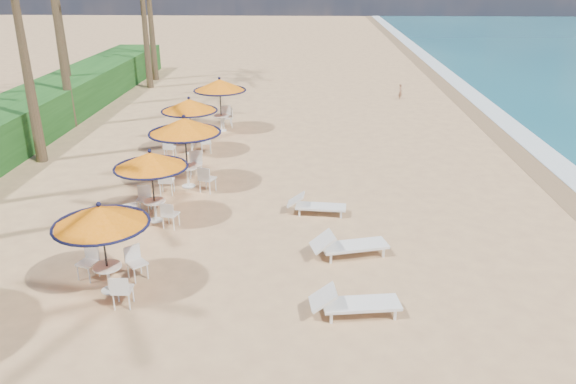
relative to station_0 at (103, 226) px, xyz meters
name	(u,v)px	position (x,y,z in m)	size (l,w,h in m)	color
ground	(329,289)	(5.29, 0.28, -1.71)	(160.00, 160.00, 0.00)	tan
foam_strip	(554,161)	(14.59, 10.28, -1.71)	(1.20, 140.00, 0.04)	white
wetsand_band	(531,161)	(13.69, 10.28, -1.71)	(1.40, 140.00, 0.02)	olive
scrub_hedge	(8,127)	(-8.21, 11.28, -0.81)	(3.00, 40.00, 1.80)	#194716
station_0	(103,226)	(0.00, 0.00, 0.00)	(2.24, 2.24, 2.34)	black
station_1	(150,169)	(0.01, 3.98, -0.02)	(2.22, 2.22, 2.31)	black
station_2	(185,135)	(0.47, 6.90, 0.21)	(2.51, 2.55, 2.62)	black
station_3	(189,112)	(-0.18, 10.71, 0.05)	(2.31, 2.39, 2.41)	black
station_4	(221,90)	(0.56, 14.30, 0.25)	(2.46, 2.58, 2.57)	black
lounger_near	(352,302)	(5.76, -0.83, -1.37)	(2.09, 0.90, 0.73)	white
lounger_mid	(347,245)	(5.80, 1.95, -1.36)	(2.19, 1.17, 0.75)	white
lounger_far	(315,205)	(4.94, 4.71, -1.40)	(1.89, 0.73, 0.66)	white
person	(401,91)	(10.03, 21.46, -1.24)	(0.35, 0.23, 0.95)	#94664B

